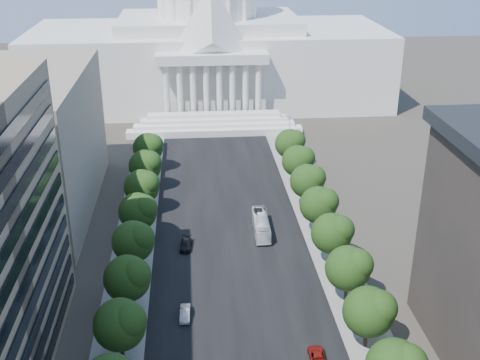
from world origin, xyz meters
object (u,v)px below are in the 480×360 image
object	(u,v)px
car_dark_b	(186,244)
city_bus	(261,225)
car_red	(317,356)
car_silver	(185,314)

from	to	relation	value
car_dark_b	city_bus	xyz separation A→B (m)	(15.34, 5.13, 0.96)
car_red	city_bus	xyz separation A→B (m)	(-3.60, 39.32, 1.03)
car_red	car_dark_b	xyz separation A→B (m)	(-18.94, 34.19, 0.06)
city_bus	car_silver	bearing A→B (deg)	-118.00
car_silver	car_red	distance (m)	22.47
car_red	car_silver	bearing A→B (deg)	-29.82
car_red	city_bus	size ratio (longest dim) A/B	0.41
car_silver	car_red	xyz separation A→B (m)	(19.13, -11.79, -0.06)
city_bus	car_red	bearing A→B (deg)	-83.35
car_dark_b	city_bus	bearing A→B (deg)	23.66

